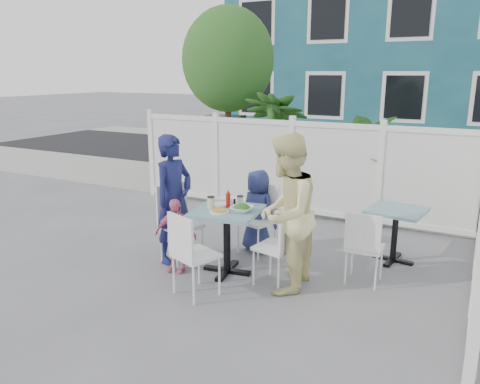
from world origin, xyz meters
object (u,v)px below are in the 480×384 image
at_px(chair_left, 177,217).
at_px(chair_near, 190,249).
at_px(utility_cabinet, 224,151).
at_px(chair_back, 261,213).
at_px(man, 174,199).
at_px(main_table, 227,224).
at_px(toddler, 176,235).
at_px(chair_right, 281,241).
at_px(spare_table, 396,221).
at_px(boy, 258,211).
at_px(woman, 286,214).

xyz_separation_m(chair_left, chair_near, (0.71, -0.80, -0.03)).
xyz_separation_m(utility_cabinet, chair_back, (2.47, -3.37, -0.16)).
bearing_deg(man, main_table, -84.70).
bearing_deg(chair_near, toddler, 157.78).
relative_size(chair_near, man, 0.57).
height_order(chair_left, chair_right, chair_left).
xyz_separation_m(chair_back, toddler, (-0.64, -1.05, -0.08)).
xyz_separation_m(main_table, spare_table, (1.72, 1.30, -0.08)).
distance_m(chair_right, boy, 1.10).
relative_size(main_table, woman, 0.49).
xyz_separation_m(chair_near, boy, (0.06, 1.56, 0.02)).
height_order(chair_right, woman, woman).
bearing_deg(chair_near, chair_right, 63.69).
distance_m(chair_back, chair_near, 1.54).
xyz_separation_m(chair_near, man, (-0.74, 0.77, 0.27)).
height_order(chair_left, man, man).
bearing_deg(woman, chair_near, -55.99).
bearing_deg(boy, man, 60.72).
xyz_separation_m(utility_cabinet, chair_right, (3.11, -4.21, -0.18)).
relative_size(chair_back, boy, 0.83).
height_order(chair_back, boy, boy).
relative_size(utility_cabinet, chair_right, 1.55).
height_order(main_table, woman, woman).
bearing_deg(woman, chair_right, -130.30).
relative_size(utility_cabinet, boy, 1.25).
height_order(chair_left, boy, boy).
height_order(chair_right, chair_back, chair_back).
distance_m(man, toddler, 0.50).
height_order(spare_table, toddler, toddler).
xyz_separation_m(chair_back, chair_near, (-0.12, -1.54, 0.00)).
distance_m(utility_cabinet, spare_table, 5.03).
relative_size(chair_back, man, 0.57).
height_order(man, boy, man).
distance_m(spare_table, chair_near, 2.69).
bearing_deg(boy, toddler, 77.10).
bearing_deg(chair_right, boy, 48.29).
bearing_deg(woman, main_table, -100.29).
relative_size(utility_cabinet, man, 0.86).
bearing_deg(utility_cabinet, man, -76.43).
relative_size(chair_back, chair_near, 0.99).
relative_size(spare_table, chair_right, 0.82).
height_order(chair_near, man, man).
distance_m(spare_table, chair_back, 1.72).
height_order(utility_cabinet, boy, utility_cabinet).
distance_m(woman, boy, 1.22).
distance_m(main_table, chair_right, 0.71).
bearing_deg(chair_right, main_table, 97.11).
height_order(chair_right, chair_near, chair_near).
distance_m(boy, toddler, 1.23).
bearing_deg(utility_cabinet, woman, -61.03).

